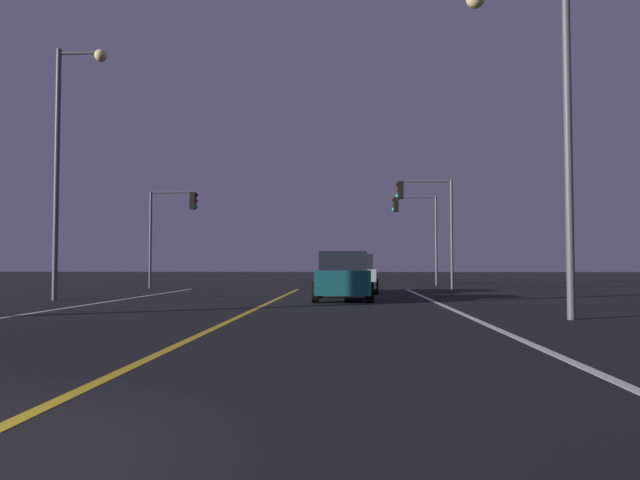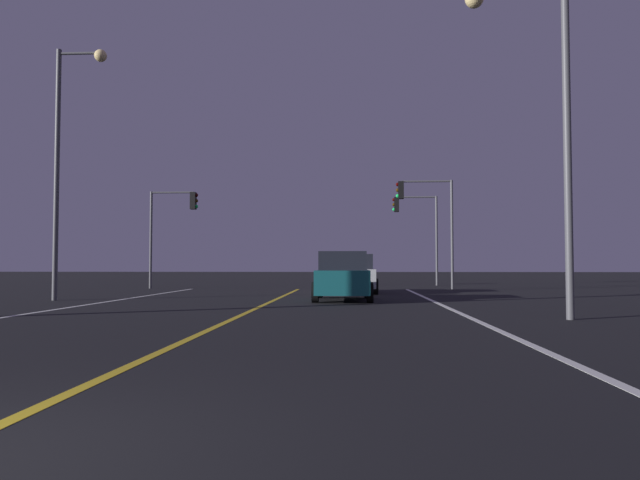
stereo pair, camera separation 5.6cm
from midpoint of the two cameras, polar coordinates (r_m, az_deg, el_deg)
The scene contains 10 objects.
lane_edge_right at distance 13.98m, azimuth 14.78°, elevation -7.43°, with size 0.16×32.65×0.01m, color silver.
lane_edge_left at distance 15.97m, azimuth -28.04°, elevation -6.59°, with size 0.16×32.65×0.01m, color silver.
lane_center_divider at distance 13.96m, azimuth -8.14°, elevation -7.49°, with size 0.16×32.65×0.01m, color gold.
car_ahead_far at distance 26.03m, azimuth 3.35°, elevation -3.34°, with size 2.02×4.30×1.70m.
car_lead_same_lane at distance 20.73m, azimuth 2.32°, elevation -3.58°, with size 2.02×4.30×1.70m.
traffic_light_near_right at distance 30.84m, azimuth 10.22°, elevation 3.01°, with size 2.93×0.36×5.60m.
traffic_light_near_left at distance 31.97m, azimuth -13.92°, elevation 2.22°, with size 2.58×0.36×5.11m.
traffic_light_far_right at distance 36.28m, azimuth 9.27°, elevation 1.98°, with size 2.74×0.36×5.42m.
street_lamp_right_near at distance 14.85m, azimuth 20.79°, elevation 12.14°, with size 2.38×0.44×7.72m.
street_lamp_left_mid at distance 22.89m, azimuth -23.19°, elevation 8.61°, with size 1.83×0.44×8.91m.
Camera 2 is at (2.73, -3.32, 1.25)m, focal length 33.08 mm.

